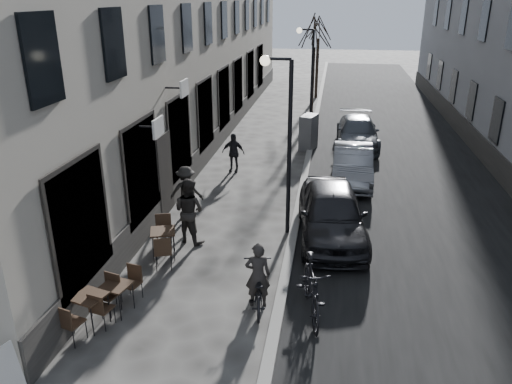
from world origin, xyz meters
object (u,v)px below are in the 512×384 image
(pedestrian_far, at_px, (233,153))
(car_mid, at_px, (352,165))
(tree_near, at_px, (314,33))
(car_far, at_px, (357,132))
(bicycle, at_px, (258,287))
(moped, at_px, (311,288))
(streetlamp_far, at_px, (309,68))
(tree_far, at_px, (319,26))
(car_near, at_px, (332,213))
(utility_cabinet, at_px, (309,132))
(bistro_set_c, at_px, (163,241))
(pedestrian_mid, at_px, (186,191))
(bistro_set_a, at_px, (91,308))
(streetlamp_near, at_px, (284,128))
(pedestrian_near, at_px, (189,211))
(bistro_set_b, at_px, (117,295))

(pedestrian_far, xyz_separation_m, car_mid, (4.62, -0.45, -0.11))
(tree_near, relative_size, car_far, 1.25)
(bicycle, bearing_deg, car_mid, -114.33)
(car_mid, xyz_separation_m, moped, (-1.07, -8.66, -0.01))
(streetlamp_far, height_order, tree_far, tree_far)
(tree_far, height_order, car_near, tree_far)
(utility_cabinet, relative_size, pedestrian_far, 1.00)
(tree_far, relative_size, bistro_set_c, 3.51)
(pedestrian_mid, height_order, car_mid, pedestrian_mid)
(bistro_set_a, relative_size, bicycle, 0.86)
(streetlamp_near, bearing_deg, moped, -75.03)
(car_near, relative_size, moped, 2.07)
(bistro_set_c, bearing_deg, pedestrian_mid, 75.52)
(tree_near, xyz_separation_m, bicycle, (-0.20, -18.83, -4.19))
(streetlamp_near, distance_m, moped, 4.84)
(streetlamp_near, distance_m, pedestrian_far, 6.16)
(pedestrian_mid, distance_m, moped, 6.33)
(bistro_set_a, bearing_deg, car_far, 83.55)
(pedestrian_far, distance_m, car_far, 6.60)
(bistro_set_a, relative_size, utility_cabinet, 1.00)
(car_near, bearing_deg, pedestrian_far, 120.90)
(bicycle, bearing_deg, bistro_set_c, -42.19)
(moped, bearing_deg, tree_near, 82.27)
(bistro_set_a, xyz_separation_m, car_near, (4.91, 5.00, 0.31))
(streetlamp_near, xyz_separation_m, moped, (1.07, -4.00, -2.50))
(tree_near, distance_m, tree_far, 6.00)
(bistro_set_c, distance_m, pedestrian_mid, 2.80)
(utility_cabinet, distance_m, pedestrian_mid, 8.65)
(tree_far, relative_size, car_far, 1.25)
(utility_cabinet, relative_size, car_mid, 0.38)
(bicycle, height_order, pedestrian_near, pedestrian_near)
(tree_far, height_order, pedestrian_mid, tree_far)
(pedestrian_mid, bearing_deg, car_far, -126.87)
(pedestrian_mid, bearing_deg, tree_far, -103.20)
(utility_cabinet, height_order, moped, utility_cabinet)
(pedestrian_near, bearing_deg, bistro_set_a, 98.57)
(bistro_set_a, height_order, pedestrian_mid, pedestrian_mid)
(bistro_set_a, bearing_deg, car_mid, 75.88)
(tree_far, bearing_deg, pedestrian_near, -96.69)
(moped, bearing_deg, bicycle, 161.17)
(tree_near, relative_size, bistro_set_b, 3.89)
(bistro_set_c, height_order, car_mid, car_mid)
(bistro_set_c, distance_m, pedestrian_near, 1.20)
(pedestrian_near, bearing_deg, pedestrian_mid, -49.31)
(pedestrian_near, height_order, pedestrian_far, pedestrian_near)
(moped, bearing_deg, streetlamp_near, 94.24)
(pedestrian_near, xyz_separation_m, car_mid, (4.65, 5.66, -0.27))
(utility_cabinet, distance_m, pedestrian_near, 10.11)
(tree_far, xyz_separation_m, utility_cabinet, (0.20, -12.28, -3.88))
(car_mid, height_order, car_far, car_mid)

